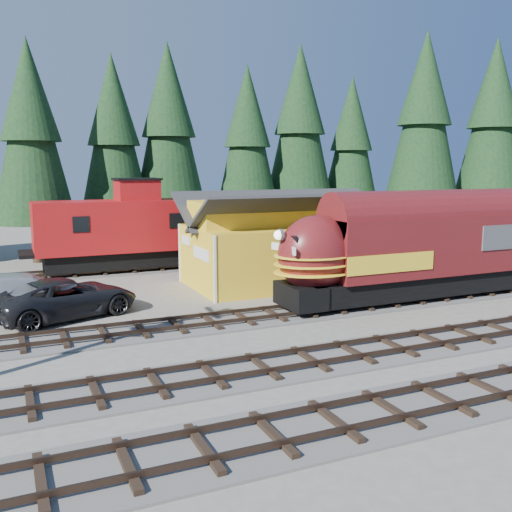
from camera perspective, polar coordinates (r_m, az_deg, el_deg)
name	(u,v)px	position (r m, az deg, el deg)	size (l,w,h in m)	color
ground	(411,328)	(24.93, 15.29, -6.96)	(120.00, 120.00, 0.00)	#6B665B
track_siding	(509,288)	(34.52, 24.00, -2.93)	(68.00, 3.20, 0.33)	#4C4947
track_spur	(99,273)	(37.43, -15.42, -1.60)	(32.00, 3.20, 0.33)	#4C4947
depot	(295,232)	(32.99, 3.89, 2.42)	(12.80, 7.00, 5.30)	yellow
conifer_backdrop	(289,128)	(48.67, 3.35, 12.68)	(78.84, 23.07, 16.97)	black
locomotive	(410,253)	(29.35, 15.17, 0.33)	(15.39, 3.06, 4.18)	black
caboose	(122,230)	(37.31, -13.21, 2.59)	(10.63, 3.08, 5.53)	black
pickup_truck_a	(65,298)	(26.88, -18.53, -3.98)	(2.97, 6.45, 1.79)	black
pickup_truck_b	(24,295)	(27.72, -22.16, -3.63)	(2.75, 6.76, 1.96)	#B1B4B9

